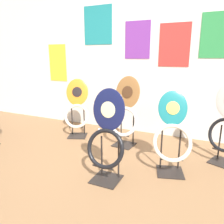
{
  "coord_description": "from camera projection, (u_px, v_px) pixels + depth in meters",
  "views": [
    {
      "loc": [
        1.12,
        -1.25,
        1.24
      ],
      "look_at": [
        -0.01,
        1.19,
        0.55
      ],
      "focal_mm": 35.0,
      "sensor_mm": 36.0,
      "label": 1
    }
  ],
  "objects": [
    {
      "name": "ground_plane",
      "position": [
        55.0,
        206.0,
        1.86
      ],
      "size": [
        14.0,
        14.0,
        0.0
      ],
      "primitive_type": "plane",
      "color": "#8E6642"
    },
    {
      "name": "toilet_seat_display_orange_sun",
      "position": [
        77.0,
        109.0,
        3.41
      ],
      "size": [
        0.45,
        0.41,
        0.9
      ],
      "color": "black",
      "rests_on": "ground_plane"
    },
    {
      "name": "toilet_seat_display_teal_sax",
      "position": [
        172.0,
        137.0,
        2.31
      ],
      "size": [
        0.45,
        0.41,
        0.88
      ],
      "color": "black",
      "rests_on": "ground_plane"
    },
    {
      "name": "toilet_seat_display_woodgrain",
      "position": [
        125.0,
        115.0,
        3.05
      ],
      "size": [
        0.44,
        0.31,
        0.98
      ],
      "color": "black",
      "rests_on": "ground_plane"
    },
    {
      "name": "toilet_seat_display_navy_moon",
      "position": [
        106.0,
        139.0,
        2.15
      ],
      "size": [
        0.4,
        0.28,
        0.94
      ],
      "color": "black",
      "rests_on": "ground_plane"
    },
    {
      "name": "wall_back",
      "position": [
        138.0,
        52.0,
        3.45
      ],
      "size": [
        8.0,
        0.07,
        2.6
      ],
      "color": "silver",
      "rests_on": "ground_plane"
    }
  ]
}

